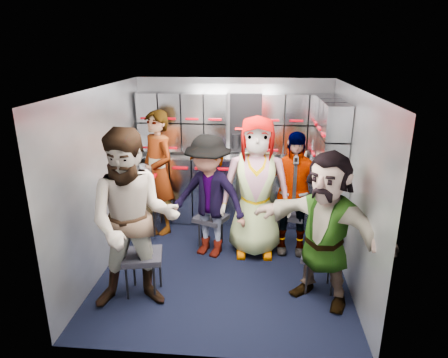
# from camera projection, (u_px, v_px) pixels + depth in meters

# --- Properties ---
(floor) EXTENTS (3.00, 3.00, 0.00)m
(floor) POSITION_uv_depth(u_px,v_px,m) (225.00, 265.00, 4.83)
(floor) COLOR black
(floor) RESTS_ON ground
(wall_back) EXTENTS (2.80, 0.04, 2.10)m
(wall_back) POSITION_uv_depth(u_px,v_px,m) (234.00, 150.00, 5.91)
(wall_back) COLOR #949BA2
(wall_back) RESTS_ON ground
(wall_left) EXTENTS (0.04, 3.00, 2.10)m
(wall_left) POSITION_uv_depth(u_px,v_px,m) (104.00, 180.00, 4.61)
(wall_left) COLOR #949BA2
(wall_left) RESTS_ON ground
(wall_right) EXTENTS (0.04, 3.00, 2.10)m
(wall_right) POSITION_uv_depth(u_px,v_px,m) (351.00, 187.00, 4.37)
(wall_right) COLOR #949BA2
(wall_right) RESTS_ON ground
(ceiling) EXTENTS (2.80, 3.00, 0.02)m
(ceiling) POSITION_uv_depth(u_px,v_px,m) (225.00, 89.00, 4.16)
(ceiling) COLOR silver
(ceiling) RESTS_ON wall_back
(cart_bank_back) EXTENTS (2.68, 0.38, 0.99)m
(cart_bank_back) POSITION_uv_depth(u_px,v_px,m) (232.00, 190.00, 5.89)
(cart_bank_back) COLOR #A2A7B3
(cart_bank_back) RESTS_ON ground
(cart_bank_left) EXTENTS (0.38, 0.76, 0.99)m
(cart_bank_left) POSITION_uv_depth(u_px,v_px,m) (139.00, 206.00, 5.30)
(cart_bank_left) COLOR #A2A7B3
(cart_bank_left) RESTS_ON ground
(counter) EXTENTS (2.68, 0.42, 0.03)m
(counter) POSITION_uv_depth(u_px,v_px,m) (233.00, 156.00, 5.72)
(counter) COLOR silver
(counter) RESTS_ON cart_bank_back
(locker_bank_back) EXTENTS (2.68, 0.28, 0.82)m
(locker_bank_back) POSITION_uv_depth(u_px,v_px,m) (233.00, 123.00, 5.63)
(locker_bank_back) COLOR #A2A7B3
(locker_bank_back) RESTS_ON wall_back
(locker_bank_right) EXTENTS (0.28, 1.00, 0.82)m
(locker_bank_right) POSITION_uv_depth(u_px,v_px,m) (331.00, 134.00, 4.91)
(locker_bank_right) COLOR #A2A7B3
(locker_bank_right) RESTS_ON wall_right
(right_cabinet) EXTENTS (0.28, 1.20, 1.00)m
(right_cabinet) POSITION_uv_depth(u_px,v_px,m) (325.00, 211.00, 5.13)
(right_cabinet) COLOR #A2A7B3
(right_cabinet) RESTS_ON ground
(coffee_niche) EXTENTS (0.46, 0.16, 0.84)m
(coffee_niche) POSITION_uv_depth(u_px,v_px,m) (246.00, 124.00, 5.68)
(coffee_niche) COLOR black
(coffee_niche) RESTS_ON wall_back
(red_latch_strip) EXTENTS (2.60, 0.02, 0.03)m
(red_latch_strip) POSITION_uv_depth(u_px,v_px,m) (231.00, 169.00, 5.58)
(red_latch_strip) COLOR #A3000A
(red_latch_strip) RESTS_ON cart_bank_back
(jump_seat_near_left) EXTENTS (0.46, 0.45, 0.47)m
(jump_seat_near_left) POSITION_uv_depth(u_px,v_px,m) (143.00, 259.00, 4.17)
(jump_seat_near_left) COLOR black
(jump_seat_near_left) RESTS_ON ground
(jump_seat_mid_left) EXTENTS (0.48, 0.47, 0.44)m
(jump_seat_mid_left) POSITION_uv_depth(u_px,v_px,m) (211.00, 220.00, 5.16)
(jump_seat_mid_left) COLOR black
(jump_seat_mid_left) RESTS_ON ground
(jump_seat_center) EXTENTS (0.41, 0.40, 0.41)m
(jump_seat_center) POSITION_uv_depth(u_px,v_px,m) (255.00, 220.00, 5.20)
(jump_seat_center) COLOR black
(jump_seat_center) RESTS_ON ground
(jump_seat_mid_right) EXTENTS (0.47, 0.46, 0.46)m
(jump_seat_mid_right) POSITION_uv_depth(u_px,v_px,m) (290.00, 216.00, 5.23)
(jump_seat_mid_right) COLOR black
(jump_seat_mid_right) RESTS_ON ground
(jump_seat_near_right) EXTENTS (0.43, 0.41, 0.43)m
(jump_seat_near_right) POSITION_uv_depth(u_px,v_px,m) (319.00, 258.00, 4.25)
(jump_seat_near_right) COLOR black
(jump_seat_near_right) RESTS_ON ground
(attendant_standing) EXTENTS (0.74, 0.74, 1.72)m
(attendant_standing) POSITION_uv_depth(u_px,v_px,m) (158.00, 173.00, 5.49)
(attendant_standing) COLOR black
(attendant_standing) RESTS_ON ground
(attendant_arc_a) EXTENTS (1.01, 0.86, 1.84)m
(attendant_arc_a) POSITION_uv_depth(u_px,v_px,m) (134.00, 222.00, 3.84)
(attendant_arc_a) COLOR black
(attendant_arc_a) RESTS_ON ground
(attendant_arc_b) EXTENTS (1.14, 0.89, 1.54)m
(attendant_arc_b) POSITION_uv_depth(u_px,v_px,m) (209.00, 197.00, 4.86)
(attendant_arc_b) COLOR black
(attendant_arc_b) RESTS_ON ground
(attendant_arc_c) EXTENTS (0.87, 0.58, 1.76)m
(attendant_arc_c) POSITION_uv_depth(u_px,v_px,m) (256.00, 188.00, 4.87)
(attendant_arc_c) COLOR black
(attendant_arc_c) RESTS_ON ground
(attendant_arc_d) EXTENTS (0.94, 0.43, 1.57)m
(attendant_arc_d) POSITION_uv_depth(u_px,v_px,m) (292.00, 194.00, 4.94)
(attendant_arc_d) COLOR black
(attendant_arc_d) RESTS_ON ground
(attendant_arc_e) EXTENTS (1.50, 1.23, 1.60)m
(attendant_arc_e) POSITION_uv_depth(u_px,v_px,m) (325.00, 229.00, 3.94)
(attendant_arc_e) COLOR black
(attendant_arc_e) RESTS_ON ground
(bottle_left) EXTENTS (0.07, 0.07, 0.23)m
(bottle_left) POSITION_uv_depth(u_px,v_px,m) (223.00, 148.00, 5.65)
(bottle_left) COLOR white
(bottle_left) RESTS_ON counter
(bottle_mid) EXTENTS (0.07, 0.07, 0.27)m
(bottle_mid) POSITION_uv_depth(u_px,v_px,m) (248.00, 147.00, 5.61)
(bottle_mid) COLOR white
(bottle_mid) RESTS_ON counter
(bottle_right) EXTENTS (0.07, 0.07, 0.27)m
(bottle_right) POSITION_uv_depth(u_px,v_px,m) (313.00, 149.00, 5.53)
(bottle_right) COLOR white
(bottle_right) RESTS_ON counter
(cup_left) EXTENTS (0.08, 0.08, 0.10)m
(cup_left) POSITION_uv_depth(u_px,v_px,m) (159.00, 152.00, 5.74)
(cup_left) COLOR tan
(cup_left) RESTS_ON counter
(cup_right) EXTENTS (0.08, 0.08, 0.10)m
(cup_right) POSITION_uv_depth(u_px,v_px,m) (304.00, 155.00, 5.56)
(cup_right) COLOR tan
(cup_right) RESTS_ON counter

